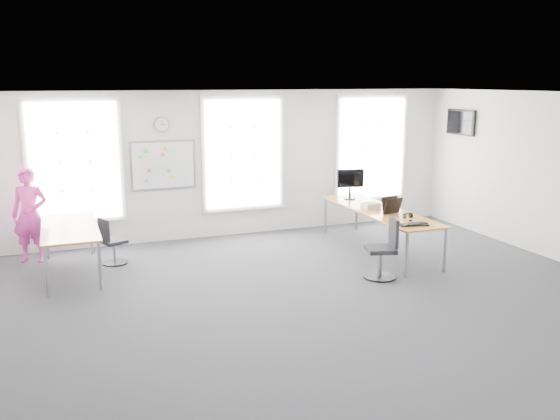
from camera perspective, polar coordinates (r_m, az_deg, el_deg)
name	(u,v)px	position (r m, az deg, el deg)	size (l,w,h in m)	color
floor	(305,298)	(8.97, 2.38, -8.46)	(10.00, 10.00, 0.00)	#28292D
ceiling	(307,94)	(8.38, 2.57, 11.08)	(10.00, 10.00, 0.00)	white
wall_back	(229,164)	(12.27, -4.95, 4.42)	(10.00, 10.00, 0.00)	white
wall_front	(497,289)	(5.25, 20.14, -7.16)	(10.00, 10.00, 0.00)	white
window_left	(75,162)	(11.76, -19.16, 4.42)	(1.60, 0.06, 2.20)	silver
window_mid	(243,154)	(12.30, -3.58, 5.40)	(1.60, 0.06, 2.20)	silver
window_right	(371,148)	(13.50, 8.74, 5.90)	(1.60, 0.06, 2.20)	silver
desk_right	(379,212)	(11.38, 9.49, -0.22)	(0.87, 3.26, 0.79)	#BC842C
desk_left	(70,230)	(10.47, -19.58, -1.86)	(0.89, 2.22, 0.81)	#BC842C
chair_right	(384,252)	(9.86, 9.98, -3.98)	(0.56, 0.56, 1.01)	black
chair_left	(111,244)	(10.86, -15.92, -3.16)	(0.49, 0.49, 0.84)	black
person	(30,215)	(11.40, -22.93, -0.45)	(0.62, 0.41, 1.70)	#E238A8
whiteboard	(163,165)	(11.94, -11.17, 4.26)	(1.20, 0.03, 0.90)	white
wall_clock	(162,124)	(11.86, -11.33, 8.08)	(0.30, 0.30, 0.04)	gray
tv	(461,122)	(13.55, 17.02, 8.08)	(0.06, 0.90, 0.55)	black
keyboard	(414,225)	(10.25, 12.75, -1.39)	(0.50, 0.18, 0.02)	black
mouse	(426,223)	(10.35, 13.88, -1.26)	(0.07, 0.11, 0.04)	black
lens_cap	(411,221)	(10.56, 12.46, -1.01)	(0.07, 0.07, 0.01)	black
headphones	(407,216)	(10.75, 12.17, -0.54)	(0.17, 0.09, 0.10)	black
laptop_sleeve	(392,205)	(11.04, 10.69, 0.43)	(0.39, 0.27, 0.31)	black
paper_stack	(371,206)	(11.42, 8.72, 0.40)	(0.31, 0.24, 0.11)	beige
monitor	(350,181)	(12.22, 6.80, 2.77)	(0.56, 0.23, 0.62)	black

